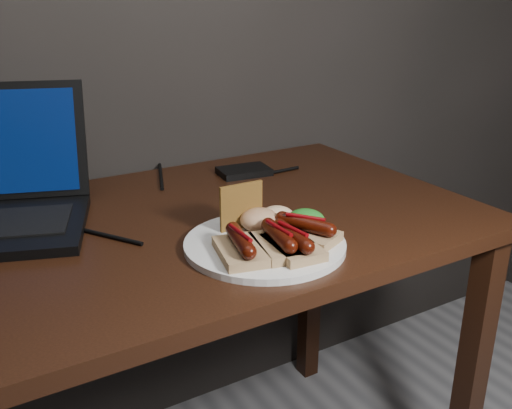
% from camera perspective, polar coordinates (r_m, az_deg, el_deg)
% --- Properties ---
extents(desk, '(1.40, 0.70, 0.75)m').
position_cam_1_polar(desk, '(1.11, -12.53, -7.02)').
color(desk, black).
rests_on(desk, ground).
extents(hard_drive, '(0.13, 0.09, 0.02)m').
position_cam_1_polar(hard_drive, '(1.38, -1.21, 3.35)').
color(hard_drive, black).
rests_on(hard_drive, desk).
extents(desk_cables, '(1.03, 0.47, 0.01)m').
position_cam_1_polar(desk_cables, '(1.21, -15.62, -0.25)').
color(desk_cables, black).
rests_on(desk_cables, desk).
extents(plate, '(0.32, 0.32, 0.01)m').
position_cam_1_polar(plate, '(0.99, 0.88, -3.99)').
color(plate, silver).
rests_on(plate, desk).
extents(bread_sausage_left, '(0.09, 0.13, 0.04)m').
position_cam_1_polar(bread_sausage_left, '(0.93, -1.56, -4.22)').
color(bread_sausage_left, tan).
rests_on(bread_sausage_left, plate).
extents(bread_sausage_center, '(0.09, 0.13, 0.04)m').
position_cam_1_polar(bread_sausage_center, '(0.95, 2.28, -3.71)').
color(bread_sausage_center, tan).
rests_on(bread_sausage_center, plate).
extents(bread_sausage_right, '(0.11, 0.13, 0.04)m').
position_cam_1_polar(bread_sausage_right, '(0.99, 4.92, -2.56)').
color(bread_sausage_right, tan).
rests_on(bread_sausage_right, plate).
extents(bread_sausage_extra, '(0.08, 0.12, 0.04)m').
position_cam_1_polar(bread_sausage_extra, '(0.95, 3.68, -3.80)').
color(bread_sausage_extra, tan).
rests_on(bread_sausage_extra, plate).
extents(crispbread, '(0.09, 0.01, 0.08)m').
position_cam_1_polar(crispbread, '(1.03, -1.48, -0.16)').
color(crispbread, olive).
rests_on(crispbread, plate).
extents(salad_greens, '(0.07, 0.07, 0.04)m').
position_cam_1_polar(salad_greens, '(1.03, 4.99, -1.59)').
color(salad_greens, '#185911').
rests_on(salad_greens, plate).
extents(salsa_mound, '(0.07, 0.07, 0.04)m').
position_cam_1_polar(salsa_mound, '(1.03, 0.38, -1.52)').
color(salsa_mound, '#97270F').
rests_on(salsa_mound, plate).
extents(coleslaw_mound, '(0.06, 0.06, 0.04)m').
position_cam_1_polar(coleslaw_mound, '(1.05, 2.12, -1.18)').
color(coleslaw_mound, white).
rests_on(coleslaw_mound, plate).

